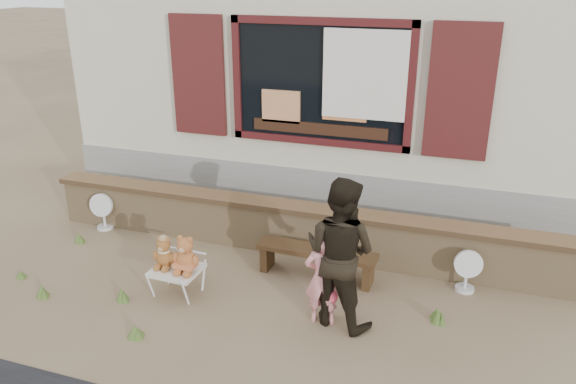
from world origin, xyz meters
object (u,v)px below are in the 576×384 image
(adult, at_px, (340,253))
(bench, at_px, (316,257))
(teddy_bear_right, at_px, (186,253))
(teddy_bear_left, at_px, (164,252))
(folding_chair, at_px, (177,271))
(child, at_px, (323,279))

(adult, bearing_deg, bench, -43.71)
(teddy_bear_right, bearing_deg, teddy_bear_left, -180.00)
(folding_chair, bearing_deg, child, 1.87)
(teddy_bear_right, bearing_deg, child, 2.03)
(child, bearing_deg, bench, -79.69)
(teddy_bear_left, bearing_deg, folding_chair, 0.00)
(folding_chair, relative_size, adult, 0.34)
(child, distance_m, adult, 0.34)
(teddy_bear_left, distance_m, child, 1.85)
(bench, xyz_separation_m, teddy_bear_right, (-1.26, -0.87, 0.27))
(bench, height_order, child, child)
(child, bearing_deg, folding_chair, -9.36)
(folding_chair, xyz_separation_m, adult, (1.86, 0.07, 0.51))
(bench, height_order, adult, adult)
(adult, bearing_deg, teddy_bear_left, 18.00)
(teddy_bear_left, relative_size, adult, 0.23)
(child, relative_size, adult, 0.64)
(folding_chair, height_order, child, child)
(child, height_order, adult, adult)
(bench, distance_m, child, 0.96)
(folding_chair, xyz_separation_m, teddy_bear_left, (-0.14, 0.00, 0.22))
(teddy_bear_left, bearing_deg, child, 1.73)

